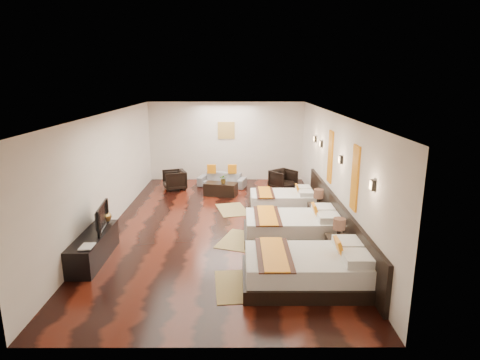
{
  "coord_description": "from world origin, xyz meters",
  "views": [
    {
      "loc": [
        0.45,
        -9.56,
        3.61
      ],
      "look_at": [
        0.48,
        0.31,
        1.1
      ],
      "focal_mm": 30.15,
      "sensor_mm": 36.0,
      "label": 1
    }
  ],
  "objects_px": {
    "coffee_table": "(221,189)",
    "tv_console": "(94,247)",
    "book": "(80,247)",
    "nightstand_b": "(318,212)",
    "armchair_left": "(175,180)",
    "figurine": "(103,215)",
    "table_plant": "(224,179)",
    "armchair_right": "(283,180)",
    "sofa": "(222,180)",
    "nightstand_a": "(338,246)",
    "bed_near": "(309,269)",
    "tv": "(98,218)",
    "bed_mid": "(293,227)",
    "bed_far": "(283,200)"
  },
  "relations": [
    {
      "from": "tv_console",
      "to": "sofa",
      "type": "distance_m",
      "value": 6.2
    },
    {
      "from": "tv",
      "to": "book",
      "type": "distance_m",
      "value": 0.93
    },
    {
      "from": "bed_far",
      "to": "tv_console",
      "type": "xyz_separation_m",
      "value": [
        -4.19,
        -3.35,
        0.03
      ]
    },
    {
      "from": "tv_console",
      "to": "book",
      "type": "xyz_separation_m",
      "value": [
        0.0,
        -0.63,
        0.29
      ]
    },
    {
      "from": "bed_mid",
      "to": "bed_far",
      "type": "height_order",
      "value": "bed_mid"
    },
    {
      "from": "nightstand_a",
      "to": "bed_near",
      "type": "bearing_deg",
      "value": -127.74
    },
    {
      "from": "bed_far",
      "to": "armchair_right",
      "type": "height_order",
      "value": "bed_far"
    },
    {
      "from": "book",
      "to": "nightstand_b",
      "type": "bearing_deg",
      "value": 28.92
    },
    {
      "from": "tv",
      "to": "nightstand_a",
      "type": "bearing_deg",
      "value": -100.22
    },
    {
      "from": "figurine",
      "to": "sofa",
      "type": "bearing_deg",
      "value": 64.7
    },
    {
      "from": "nightstand_a",
      "to": "sofa",
      "type": "height_order",
      "value": "nightstand_a"
    },
    {
      "from": "figurine",
      "to": "sofa",
      "type": "relative_size",
      "value": 0.23
    },
    {
      "from": "bed_near",
      "to": "figurine",
      "type": "height_order",
      "value": "figurine"
    },
    {
      "from": "bed_near",
      "to": "bed_far",
      "type": "distance_m",
      "value": 4.35
    },
    {
      "from": "nightstand_b",
      "to": "table_plant",
      "type": "distance_m",
      "value": 3.55
    },
    {
      "from": "bed_mid",
      "to": "nightstand_a",
      "type": "relative_size",
      "value": 2.43
    },
    {
      "from": "nightstand_b",
      "to": "tv",
      "type": "xyz_separation_m",
      "value": [
        -4.89,
        -1.84,
        0.5
      ]
    },
    {
      "from": "bed_near",
      "to": "nightstand_b",
      "type": "relative_size",
      "value": 2.54
    },
    {
      "from": "bed_mid",
      "to": "tv_console",
      "type": "relative_size",
      "value": 1.22
    },
    {
      "from": "nightstand_b",
      "to": "table_plant",
      "type": "bearing_deg",
      "value": 134.39
    },
    {
      "from": "table_plant",
      "to": "nightstand_a",
      "type": "bearing_deg",
      "value": -62.1
    },
    {
      "from": "bed_near",
      "to": "bed_mid",
      "type": "bearing_deg",
      "value": 90.04
    },
    {
      "from": "bed_near",
      "to": "bed_far",
      "type": "height_order",
      "value": "bed_near"
    },
    {
      "from": "nightstand_b",
      "to": "armchair_left",
      "type": "bearing_deg",
      "value": 141.7
    },
    {
      "from": "tv_console",
      "to": "armchair_left",
      "type": "height_order",
      "value": "armchair_left"
    },
    {
      "from": "bed_mid",
      "to": "sofa",
      "type": "xyz_separation_m",
      "value": [
        -1.82,
        4.6,
        -0.05
      ]
    },
    {
      "from": "tv_console",
      "to": "armchair_right",
      "type": "bearing_deg",
      "value": 50.51
    },
    {
      "from": "bed_near",
      "to": "bed_mid",
      "type": "distance_m",
      "value": 2.13
    },
    {
      "from": "nightstand_a",
      "to": "figurine",
      "type": "xyz_separation_m",
      "value": [
        -4.95,
        0.74,
        0.42
      ]
    },
    {
      "from": "figurine",
      "to": "nightstand_a",
      "type": "bearing_deg",
      "value": -8.56
    },
    {
      "from": "bed_near",
      "to": "armchair_right",
      "type": "height_order",
      "value": "bed_near"
    },
    {
      "from": "table_plant",
      "to": "sofa",
      "type": "bearing_deg",
      "value": 94.95
    },
    {
      "from": "bed_near",
      "to": "tv_console",
      "type": "height_order",
      "value": "bed_near"
    },
    {
      "from": "book",
      "to": "table_plant",
      "type": "relative_size",
      "value": 1.15
    },
    {
      "from": "table_plant",
      "to": "armchair_right",
      "type": "bearing_deg",
      "value": 20.39
    },
    {
      "from": "bed_near",
      "to": "bed_mid",
      "type": "height_order",
      "value": "bed_near"
    },
    {
      "from": "bed_near",
      "to": "figurine",
      "type": "relative_size",
      "value": 6.29
    },
    {
      "from": "figurine",
      "to": "table_plant",
      "type": "bearing_deg",
      "value": 57.89
    },
    {
      "from": "tv_console",
      "to": "bed_far",
      "type": "bearing_deg",
      "value": 38.6
    },
    {
      "from": "tv_console",
      "to": "book",
      "type": "height_order",
      "value": "book"
    },
    {
      "from": "bed_mid",
      "to": "armchair_left",
      "type": "height_order",
      "value": "bed_mid"
    },
    {
      "from": "nightstand_b",
      "to": "figurine",
      "type": "distance_m",
      "value": 5.16
    },
    {
      "from": "coffee_table",
      "to": "tv_console",
      "type": "bearing_deg",
      "value": -116.93
    },
    {
      "from": "bed_mid",
      "to": "armchair_right",
      "type": "relative_size",
      "value": 3.03
    },
    {
      "from": "bed_near",
      "to": "sofa",
      "type": "distance_m",
      "value": 6.97
    },
    {
      "from": "armchair_left",
      "to": "table_plant",
      "type": "bearing_deg",
      "value": 45.81
    },
    {
      "from": "sofa",
      "to": "armchair_left",
      "type": "relative_size",
      "value": 2.26
    },
    {
      "from": "nightstand_a",
      "to": "coffee_table",
      "type": "relative_size",
      "value": 0.91
    },
    {
      "from": "tv",
      "to": "book",
      "type": "bearing_deg",
      "value": 170.12
    },
    {
      "from": "nightstand_a",
      "to": "tv",
      "type": "xyz_separation_m",
      "value": [
        -4.89,
        0.3,
        0.51
      ]
    }
  ]
}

